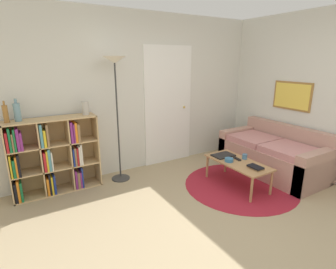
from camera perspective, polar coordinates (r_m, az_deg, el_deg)
The scene contains 16 objects.
ground_plane at distance 3.16m, azimuth 13.73°, elevation -20.31°, with size 14.00×14.00×0.00m, color tan.
wall_back at distance 4.49m, azimuth -5.73°, elevation 8.72°, with size 7.47×0.11×2.60m.
wall_right at distance 5.06m, azimuth 24.33°, elevation 8.35°, with size 0.08×5.25×2.60m.
rug at distance 4.22m, azimuth 15.42°, elevation -10.59°, with size 1.67×1.67×0.01m.
bookshelf at distance 4.05m, azimuth -24.04°, elevation -4.36°, with size 1.18×0.34×1.08m.
floor_lamp at distance 3.95m, azimuth -11.40°, elevation 12.17°, with size 0.33×0.33×1.90m.
couch at distance 4.81m, azimuth 22.15°, elevation -4.14°, with size 0.89×1.69×0.78m.
coffee_table at distance 4.07m, azimuth 14.94°, elevation -6.24°, with size 0.48×1.00×0.39m.
laptop at distance 4.23m, azimuth 11.92°, elevation -4.44°, with size 0.33×0.23×0.02m.
bowl at distance 4.01m, azimuth 13.13°, elevation -5.41°, with size 0.13×0.13×0.05m.
book_stack_on_table at distance 3.86m, azimuth 18.50°, elevation -6.80°, with size 0.14×0.21×0.04m.
cup at distance 4.17m, azimuth 16.35°, elevation -4.64°, with size 0.08×0.08×0.08m.
remote at distance 4.13m, azimuth 14.82°, elevation -5.14°, with size 0.06×0.15×0.02m.
bottle_left at distance 3.87m, azimuth -31.86°, elevation 3.87°, with size 0.06×0.06×0.28m.
bottle_middle at distance 3.89m, azimuth -30.00°, elevation 4.27°, with size 0.08×0.08×0.29m.
vase_on_shelf at distance 3.97m, azimuth -17.55°, elevation 5.48°, with size 0.10×0.10×0.19m.
Camera 1 is at (-1.87, -1.75, 1.85)m, focal length 28.00 mm.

